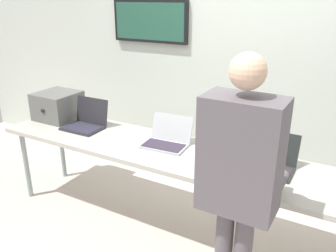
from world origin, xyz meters
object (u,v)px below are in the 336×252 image
(person, at_px, (240,174))
(laptop_station_1, at_px, (167,139))
(laptop_station_0, at_px, (86,121))
(equipment_box, at_px, (58,106))
(workbench, at_px, (185,159))
(laptop_station_2, at_px, (272,161))

(person, bearing_deg, laptop_station_1, 140.96)
(laptop_station_0, bearing_deg, laptop_station_1, 1.53)
(laptop_station_0, bearing_deg, equipment_box, 171.80)
(workbench, bearing_deg, laptop_station_1, 158.06)
(person, bearing_deg, laptop_station_2, 87.41)
(equipment_box, height_order, person, person)
(equipment_box, bearing_deg, workbench, -4.64)
(workbench, height_order, laptop_station_1, laptop_station_1)
(laptop_station_1, distance_m, laptop_station_2, 0.91)
(workbench, distance_m, laptop_station_1, 0.26)
(workbench, height_order, laptop_station_2, laptop_station_2)
(equipment_box, xyz_separation_m, laptop_station_1, (1.34, -0.04, -0.09))
(laptop_station_2, distance_m, person, 0.75)
(laptop_station_0, height_order, person, person)
(workbench, bearing_deg, laptop_station_2, 7.44)
(equipment_box, distance_m, person, 2.34)
(laptop_station_2, bearing_deg, laptop_station_0, -179.17)
(laptop_station_2, relative_size, person, 0.19)
(equipment_box, xyz_separation_m, laptop_station_2, (2.25, -0.04, -0.08))
(laptop_station_1, bearing_deg, workbench, -21.94)
(workbench, relative_size, equipment_box, 8.85)
(laptop_station_0, xyz_separation_m, laptop_station_2, (1.81, 0.03, -0.00))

